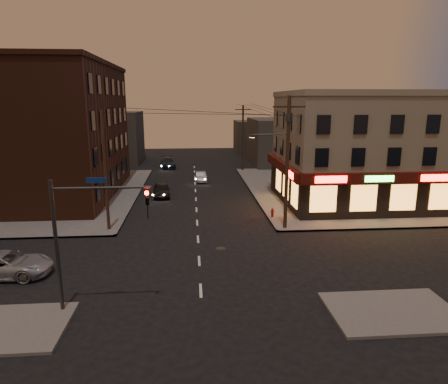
{
  "coord_description": "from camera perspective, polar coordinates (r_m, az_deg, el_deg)",
  "views": [
    {
      "loc": [
        -0.34,
        -23.4,
        9.83
      ],
      "look_at": [
        1.99,
        5.2,
        3.2
      ],
      "focal_mm": 32.0,
      "sensor_mm": 36.0,
      "label": 1
    }
  ],
  "objects": [
    {
      "name": "suv_cross",
      "position": [
        26.17,
        -28.83,
        -9.08
      ],
      "size": [
        5.2,
        2.53,
        1.42
      ],
      "primitive_type": "imported",
      "rotation": [
        0.0,
        0.0,
        1.54
      ],
      "color": "#9FA3A8",
      "rests_on": "ground"
    },
    {
      "name": "sedan_far",
      "position": [
        60.01,
        -8.01,
        4.17
      ],
      "size": [
        2.61,
        5.3,
        1.48
      ],
      "primitive_type": "imported",
      "rotation": [
        0.0,
        0.0,
        0.11
      ],
      "color": "black",
      "rests_on": "ground"
    },
    {
      "name": "utility_pole_west",
      "position": [
        31.03,
        -16.62,
        2.85
      ],
      "size": [
        0.24,
        0.24,
        9.0
      ],
      "primitive_type": "cylinder",
      "color": "#382619",
      "rests_on": "sidewalk_nw"
    },
    {
      "name": "brick_apartment",
      "position": [
        44.82,
        -23.29,
        7.9
      ],
      "size": [
        12.0,
        20.0,
        13.0
      ],
      "primitive_type": "cube",
      "color": "#402014",
      "rests_on": "sidewalk_nw"
    },
    {
      "name": "bg_building_nw",
      "position": [
        66.87,
        -15.69,
        7.53
      ],
      "size": [
        9.0,
        10.0,
        8.0
      ],
      "primitive_type": "cube",
      "color": "#3F3D3A",
      "rests_on": "ground"
    },
    {
      "name": "bg_building_ne_a",
      "position": [
        63.37,
        8.52,
        7.14
      ],
      "size": [
        10.0,
        12.0,
        7.0
      ],
      "primitive_type": "cube",
      "color": "#3F3D3A",
      "rests_on": "ground"
    },
    {
      "name": "sidewalk_ne",
      "position": [
        47.22,
        18.32,
        0.42
      ],
      "size": [
        24.0,
        28.0,
        0.15
      ],
      "primitive_type": "cube",
      "color": "#514F4C",
      "rests_on": "ground"
    },
    {
      "name": "sedan_mid",
      "position": [
        49.36,
        -3.33,
        2.21
      ],
      "size": [
        1.45,
        3.68,
        1.19
      ],
      "primitive_type": "imported",
      "rotation": [
        0.0,
        0.0,
        0.05
      ],
      "color": "#65625E",
      "rests_on": "ground"
    },
    {
      "name": "sedan_near",
      "position": [
        41.98,
        -8.93,
        0.3
      ],
      "size": [
        2.01,
        4.27,
        1.41
      ],
      "primitive_type": "imported",
      "rotation": [
        0.0,
        0.0,
        0.08
      ],
      "color": "black",
      "rests_on": "ground"
    },
    {
      "name": "ground",
      "position": [
        25.39,
        -3.57,
        -9.8
      ],
      "size": [
        120.0,
        120.0,
        0.0
      ],
      "primitive_type": "plane",
      "color": "black",
      "rests_on": "ground"
    },
    {
      "name": "utility_pole_main",
      "position": [
        30.31,
        8.83,
        5.14
      ],
      "size": [
        4.2,
        0.44,
        10.0
      ],
      "color": "#382619",
      "rests_on": "sidewalk_ne"
    },
    {
      "name": "bg_building_ne_b",
      "position": [
        76.71,
        4.67,
        7.86
      ],
      "size": [
        8.0,
        8.0,
        6.0
      ],
      "primitive_type": "cube",
      "color": "#3F3D3A",
      "rests_on": "ground"
    },
    {
      "name": "utility_pole_far",
      "position": [
        56.1,
        2.7,
        7.7
      ],
      "size": [
        0.26,
        0.26,
        9.0
      ],
      "primitive_type": "cylinder",
      "color": "#382619",
      "rests_on": "sidewalk_ne"
    },
    {
      "name": "fire_hydrant",
      "position": [
        34.11,
        6.94,
        -2.87
      ],
      "size": [
        0.34,
        0.34,
        0.74
      ],
      "rotation": [
        0.0,
        0.0,
        -0.23
      ],
      "color": "maroon",
      "rests_on": "sidewalk_ne"
    },
    {
      "name": "sidewalk_nw",
      "position": [
        46.96,
        -26.62,
        -0.38
      ],
      "size": [
        24.0,
        28.0,
        0.15
      ],
      "primitive_type": "cube",
      "color": "#514F4C",
      "rests_on": "ground"
    },
    {
      "name": "traffic_signal",
      "position": [
        19.4,
        -20.13,
        -4.83
      ],
      "size": [
        4.49,
        0.32,
        6.47
      ],
      "color": "#333538",
      "rests_on": "ground"
    },
    {
      "name": "pizza_building",
      "position": [
        40.52,
        19.17,
        5.94
      ],
      "size": [
        15.85,
        12.85,
        10.5
      ],
      "color": "gray",
      "rests_on": "sidewalk_ne"
    }
  ]
}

